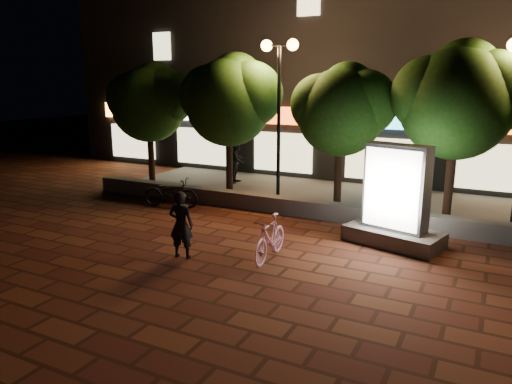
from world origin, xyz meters
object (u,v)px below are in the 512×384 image
Objects in this scene: rider at (181,225)px; scooter_pink at (270,238)px; tree_left at (231,97)px; tree_mid at (343,107)px; tree_right at (460,97)px; tree_far_left at (150,100)px; pedestrian at (237,161)px; street_lamp_left at (279,80)px; scooter_parked at (171,193)px; ad_kiosk at (395,205)px.

scooter_pink is at bearing -169.21° from rider.
tree_left is at bearing -83.16° from rider.
tree_right reaches higher than tree_mid.
tree_right is 8.40m from rider.
tree_far_left is 4.01m from pedestrian.
rider is at bearing -159.50° from scooter_pink.
street_lamp_left is at bearing -132.46° from pedestrian.
tree_mid reaches higher than rider.
scooter_pink reaches higher than scooter_parked.
tree_mid is (7.50, -0.00, -0.08)m from tree_far_left.
pedestrian is (2.88, 1.53, -2.34)m from tree_far_left.
tree_right is (7.30, 0.00, 0.12)m from tree_left.
tree_far_left is at bearing -180.00° from tree_right.
tree_right is 2.90× the size of pedestrian.
ad_kiosk is 3.33m from scooter_pink.
street_lamp_left reaches higher than scooter_pink.
tree_far_left is 10.81m from tree_right.
tree_far_left is 1.03× the size of tree_mid.
tree_far_left is 2.72× the size of scooter_pink.
ad_kiosk is 7.16m from scooter_parked.
scooter_parked is at bearing -141.78° from street_lamp_left.
street_lamp_left reaches higher than tree_right.
tree_far_left is at bearing -59.46° from rider.
street_lamp_left is (1.95, -0.26, 0.58)m from tree_left.
scooter_parked is at bearing -42.86° from tree_far_left.
tree_left is (3.50, 0.00, 0.15)m from tree_far_left.
tree_mid is 2.22m from street_lamp_left.
street_lamp_left is at bearing -100.89° from rider.
ad_kiosk is at bearing 42.90° from scooter_pink.
tree_left reaches higher than scooter_pink.
tree_left reaches higher than scooter_parked.
tree_mid is 5.37m from pedestrian.
tree_left is 3.95m from scooter_parked.
tree_mid is 1.77× the size of ad_kiosk.
ad_kiosk reaches higher than pedestrian.
tree_far_left is 8.59m from rider.
ad_kiosk is at bearing -51.04° from tree_mid.
tree_right is 2.76× the size of scooter_parked.
scooter_pink is (-2.29, -2.36, -0.50)m from ad_kiosk.
rider is 4.62m from scooter_parked.
scooter_parked is at bearing 147.72° from scooter_pink.
scooter_parked is at bearing 177.08° from ad_kiosk.
scooter_parked is at bearing -163.18° from tree_right.
scooter_pink is (2.04, -4.92, -3.52)m from street_lamp_left.
tree_mid reaches higher than scooter_pink.
scooter_pink is at bearing -134.19° from ad_kiosk.
tree_far_left is 9.53m from scooter_pink.
pedestrian reaches higher than scooter_parked.
rider is at bearing -46.85° from tree_far_left.
street_lamp_left is 4.39m from pedestrian.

